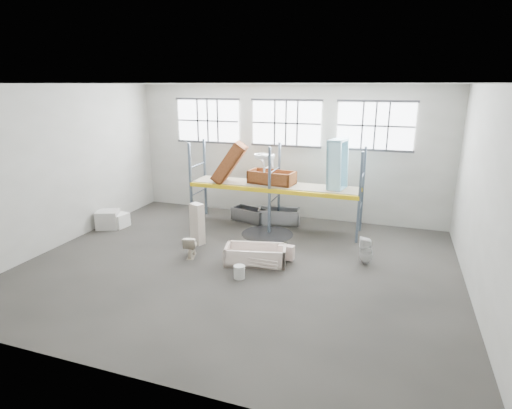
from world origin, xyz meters
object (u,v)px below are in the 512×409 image
at_px(toilet_white, 366,251).
at_px(bathtub_beige, 256,255).
at_px(cistern_tall, 197,224).
at_px(blue_tub_upright, 337,165).
at_px(carton_near, 108,219).
at_px(steel_tub_right, 279,216).
at_px(steel_tub_left, 250,215).
at_px(rust_tub_flat, 272,177).
at_px(bucket, 239,272).
at_px(toilet_beige, 191,246).

bearing_deg(toilet_white, bathtub_beige, -82.18).
relative_size(cistern_tall, blue_tub_upright, 0.78).
xyz_separation_m(bathtub_beige, blue_tub_upright, (1.75, 3.31, 2.14)).
relative_size(toilet_white, carton_near, 1.07).
height_order(steel_tub_right, blue_tub_upright, blue_tub_upright).
bearing_deg(bathtub_beige, steel_tub_left, 99.73).
bearing_deg(carton_near, cistern_tall, -4.57).
bearing_deg(steel_tub_right, rust_tub_flat, -115.26).
relative_size(steel_tub_left, bucket, 3.79).
distance_m(cistern_tall, bucket, 2.93).
height_order(toilet_white, steel_tub_right, toilet_white).
height_order(blue_tub_upright, carton_near, blue_tub_upright).
relative_size(bathtub_beige, rust_tub_flat, 1.07).
relative_size(toilet_beige, rust_tub_flat, 0.41).
distance_m(blue_tub_upright, carton_near, 8.33).
bearing_deg(rust_tub_flat, toilet_white, -32.71).
distance_m(steel_tub_right, carton_near, 6.20).
relative_size(cistern_tall, carton_near, 1.79).
relative_size(steel_tub_right, rust_tub_flat, 0.92).
distance_m(toilet_beige, blue_tub_upright, 5.52).
bearing_deg(toilet_beige, blue_tub_upright, -153.92).
bearing_deg(bathtub_beige, bucket, -107.95).
bearing_deg(toilet_white, bucket, -67.21).
distance_m(cistern_tall, rust_tub_flat, 3.21).
relative_size(toilet_beige, blue_tub_upright, 0.39).
bearing_deg(toilet_white, blue_tub_upright, -162.11).
bearing_deg(cistern_tall, carton_near, -159.65).
bearing_deg(carton_near, blue_tub_upright, 15.62).
distance_m(cistern_tall, steel_tub_left, 2.88).
relative_size(toilet_beige, steel_tub_left, 0.50).
bearing_deg(steel_tub_left, bathtub_beige, -67.62).
relative_size(toilet_white, rust_tub_flat, 0.49).
distance_m(rust_tub_flat, bucket, 4.64).
distance_m(steel_tub_left, bucket, 4.82).
height_order(blue_tub_upright, bucket, blue_tub_upright).
height_order(steel_tub_left, rust_tub_flat, rust_tub_flat).
bearing_deg(toilet_beige, toilet_white, 176.41).
xyz_separation_m(cistern_tall, carton_near, (-3.74, 0.30, -0.35)).
relative_size(steel_tub_right, carton_near, 2.00).
bearing_deg(bathtub_beige, cistern_tall, 147.03).
height_order(cistern_tall, rust_tub_flat, rust_tub_flat).
distance_m(steel_tub_left, carton_near, 5.15).
height_order(bathtub_beige, toilet_beige, toilet_beige).
xyz_separation_m(toilet_white, carton_near, (-9.02, 0.14, -0.08)).
bearing_deg(blue_tub_upright, bucket, -112.95).
height_order(cistern_tall, bucket, cistern_tall).
bearing_deg(steel_tub_left, rust_tub_flat, -17.33).
bearing_deg(steel_tub_left, cistern_tall, -106.52).
height_order(bathtub_beige, rust_tub_flat, rust_tub_flat).
distance_m(rust_tub_flat, carton_near, 6.08).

